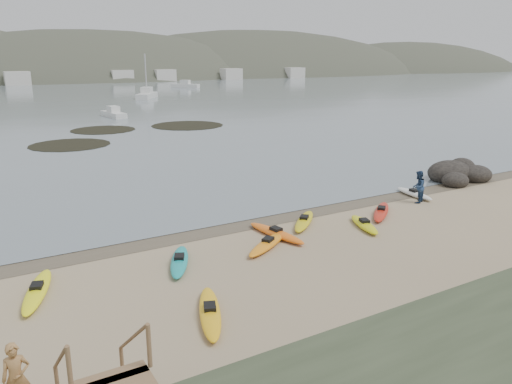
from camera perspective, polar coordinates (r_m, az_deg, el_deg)
ground at (r=26.85m, az=-0.00°, el=-3.09°), size 600.00×600.00×0.00m
wet_sand at (r=26.61m, az=0.33°, el=-3.26°), size 60.00×60.00×0.00m
kayaks at (r=23.57m, az=3.10°, el=-5.34°), size 23.65×10.49×0.34m
person_west at (r=14.21m, az=-25.71°, el=-18.55°), size 0.70×0.49×1.81m
person_east at (r=31.06m, az=18.05°, el=0.56°), size 1.17×1.06×1.94m
rock_cluster at (r=38.05m, az=22.04°, el=1.65°), size 5.17×3.78×1.69m
kelp_mats at (r=59.40m, az=-13.96°, el=6.68°), size 23.85×16.23×0.04m
moored_boats at (r=100.98m, az=-24.03°, el=9.50°), size 96.89×74.97×1.22m
far_hills at (r=223.50m, az=-17.03°, el=8.37°), size 550.00×135.00×80.00m
far_town at (r=168.14m, az=-24.62°, el=11.74°), size 199.00×5.00×4.00m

